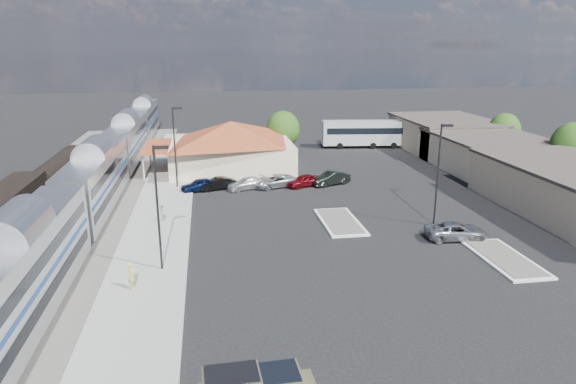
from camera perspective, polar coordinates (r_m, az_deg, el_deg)
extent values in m
plane|color=black|center=(43.70, 1.36, -4.55)|extent=(280.00, 280.00, 0.00)
cube|color=#4C4944|center=(52.39, -23.61, -2.34)|extent=(16.00, 100.00, 0.12)
cube|color=gray|center=(48.90, -13.93, -2.65)|extent=(5.50, 92.00, 0.18)
cube|color=silver|center=(32.47, -27.51, -8.18)|extent=(3.00, 20.00, 5.00)
cube|color=black|center=(33.61, -26.89, -12.48)|extent=(2.20, 16.00, 0.60)
cube|color=silver|center=(51.74, -20.53, 1.23)|extent=(3.00, 20.00, 5.00)
cube|color=black|center=(52.46, -20.24, -1.67)|extent=(2.20, 16.00, 0.60)
cube|color=silver|center=(71.98, -17.41, 5.46)|extent=(3.00, 20.00, 5.00)
cube|color=black|center=(72.50, -17.23, 3.32)|extent=(2.20, 16.00, 0.60)
cube|color=silver|center=(92.56, -15.64, 7.81)|extent=(3.00, 20.00, 5.00)
cube|color=black|center=(92.97, -15.52, 6.13)|extent=(2.20, 16.00, 0.60)
cube|color=black|center=(47.79, -28.90, -2.01)|extent=(2.80, 14.00, 3.60)
cube|color=black|center=(48.34, -28.60, -4.16)|extent=(2.20, 12.00, 0.60)
cylinder|color=black|center=(62.56, -24.17, 2.37)|extent=(2.80, 14.00, 2.80)
cube|color=black|center=(62.96, -23.98, 0.78)|extent=(2.20, 12.00, 0.60)
cube|color=beige|center=(65.71, -6.28, 4.03)|extent=(15.00, 12.00, 3.60)
pyramid|color=brown|center=(65.14, -6.37, 6.70)|extent=(15.30, 12.24, 2.60)
cube|color=brown|center=(65.64, -14.31, 4.95)|extent=(3.20, 9.60, 0.25)
cube|color=#C6B28C|center=(69.46, 21.91, 3.78)|extent=(12.00, 18.00, 4.00)
cube|color=#3F3833|center=(69.08, 22.09, 5.52)|extent=(12.40, 18.40, 0.30)
cube|color=#C6B28C|center=(81.52, 16.98, 6.09)|extent=(12.00, 16.00, 4.50)
cube|color=#3F3833|center=(81.16, 17.11, 7.75)|extent=(12.40, 16.40, 0.30)
cube|color=silver|center=(46.35, 5.79, -3.31)|extent=(3.30, 7.50, 0.15)
cube|color=#4C4944|center=(46.32, 5.80, -3.21)|extent=(2.70, 6.90, 0.10)
cube|color=silver|center=(41.62, 22.96, -6.86)|extent=(3.30, 7.50, 0.15)
cube|color=#4C4944|center=(41.59, 22.97, -6.75)|extent=(2.70, 6.90, 0.10)
cylinder|color=black|center=(36.09, -14.27, -2.00)|extent=(0.16, 0.16, 9.00)
cube|color=black|center=(34.98, -13.94, 4.83)|extent=(1.00, 0.25, 0.22)
cylinder|color=black|center=(57.38, -12.46, 4.75)|extent=(0.16, 0.16, 9.00)
cube|color=black|center=(56.69, -12.22, 9.08)|extent=(1.00, 0.25, 0.22)
cylinder|color=black|center=(45.98, 16.28, 1.72)|extent=(0.16, 0.16, 9.00)
cube|color=black|center=(45.37, 17.29, 7.06)|extent=(1.00, 0.25, 0.22)
cylinder|color=#382314|center=(68.11, 28.74, 2.23)|extent=(0.30, 0.30, 2.86)
ellipsoid|color=#204313|center=(67.59, 29.06, 4.53)|extent=(4.94, 4.94, 5.46)
cylinder|color=#382314|center=(79.38, 22.70, 4.57)|extent=(0.30, 0.30, 2.55)
ellipsoid|color=#204313|center=(78.98, 22.89, 6.34)|extent=(4.41, 4.41, 4.87)
cylinder|color=#382314|center=(72.37, -0.56, 4.88)|extent=(0.30, 0.30, 2.73)
ellipsoid|color=#204313|center=(71.90, -0.57, 6.97)|extent=(4.71, 4.71, 5.21)
cube|color=#9A8E5F|center=(23.86, -3.36, -20.50)|extent=(2.03, 1.86, 0.89)
cube|color=#9A8E5F|center=(23.81, -3.36, -20.32)|extent=(2.55, 1.89, 1.03)
cylinder|color=black|center=(25.25, 0.33, -20.49)|extent=(0.69, 0.29, 0.67)
imported|color=#9A9DA2|center=(44.27, 18.20, -4.15)|extent=(5.24, 2.84, 1.40)
cube|color=silver|center=(80.70, 8.41, 6.55)|extent=(13.03, 4.26, 3.62)
cube|color=black|center=(80.63, 8.43, 6.85)|extent=(12.02, 4.18, 0.96)
cylinder|color=black|center=(80.76, 11.66, 5.09)|extent=(0.99, 0.43, 0.96)
cylinder|color=black|center=(83.14, 11.26, 5.42)|extent=(0.99, 0.43, 0.96)
cylinder|color=black|center=(79.19, 5.78, 5.12)|extent=(0.99, 0.43, 0.96)
cylinder|color=black|center=(81.61, 5.54, 5.46)|extent=(0.99, 0.43, 0.96)
imported|color=#BDD241|center=(34.91, -16.99, -8.86)|extent=(0.65, 0.77, 1.81)
imported|color=silver|center=(47.07, -13.83, -2.25)|extent=(0.79, 0.91, 1.58)
imported|color=#0C1A40|center=(56.62, -9.79, 0.79)|extent=(4.43, 2.86, 1.40)
imported|color=black|center=(56.92, -7.88, 0.92)|extent=(4.33, 2.64, 1.35)
imported|color=silver|center=(56.77, -4.64, 0.96)|extent=(4.82, 3.29, 1.30)
imported|color=#9A9DA2|center=(57.36, -1.48, 1.22)|extent=(5.52, 3.86, 1.40)
imported|color=maroon|center=(57.57, 1.72, 1.27)|extent=(4.39, 3.17, 1.39)
imported|color=black|center=(58.50, 4.75, 1.52)|extent=(4.87, 3.23, 1.52)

